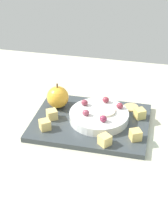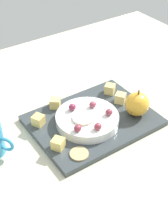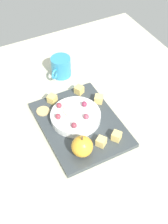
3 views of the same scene
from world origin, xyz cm
name	(u,v)px [view 2 (image 2 of 3)]	position (x,y,z in cm)	size (l,w,h in cm)	color
table	(96,115)	(0.00, 0.00, 1.58)	(118.43, 98.69, 3.15)	beige
platter	(93,121)	(3.67, 3.53, 3.89)	(32.04, 24.27, 1.48)	#363D41
serving_dish	(87,119)	(5.87, 4.16, 5.85)	(16.46, 16.46, 2.44)	white
apple_whole	(137,104)	(-7.26, 8.44, 7.85)	(6.45, 6.45, 6.45)	gold
apple_stem	(139,92)	(-7.26, 8.44, 11.68)	(0.50, 0.50, 1.20)	brown
cheese_cube_0	(38,120)	(16.64, -2.50, 5.98)	(2.70, 2.70, 2.70)	#ECC86A
cheese_cube_1	(110,89)	(-7.37, -3.37, 5.98)	(2.70, 2.70, 2.70)	#E4C46F
cheese_cube_2	(58,144)	(16.82, 7.83, 5.98)	(2.70, 2.70, 2.70)	#E8C86A
cheese_cube_3	(55,103)	(9.36, -6.40, 5.98)	(2.70, 2.70, 2.70)	#E7C973
cheese_cube_4	(120,98)	(-7.07, 1.88, 5.98)	(2.70, 2.70, 2.70)	#E0C574
cracker_0	(79,154)	(13.93, 12.50, 4.83)	(4.50, 4.50, 0.40)	tan
grape_0	(93,104)	(2.62, 2.00, 7.90)	(1.96, 1.76, 1.67)	#933E52
grape_1	(72,107)	(7.76, 0.07, 7.99)	(1.96, 1.76, 1.85)	#892C48
grape_2	(78,128)	(11.10, 7.64, 7.90)	(1.96, 1.76, 1.67)	#8E3141
grape_3	(109,112)	(1.10, 7.04, 7.92)	(1.96, 1.76, 1.71)	brown
grape_4	(98,126)	(6.72, 9.93, 7.94)	(1.96, 1.76, 1.75)	#913341
apple_slice_0	(83,118)	(7.49, 4.73, 7.36)	(5.56, 5.56, 0.60)	beige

